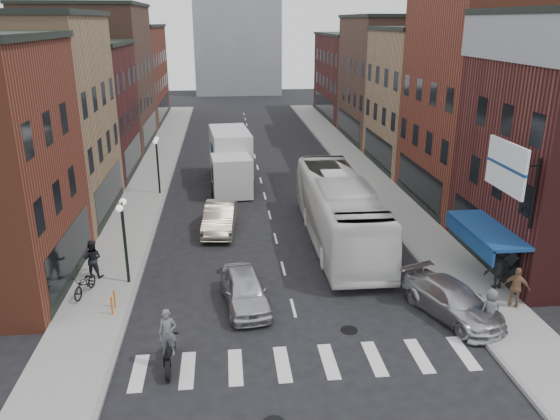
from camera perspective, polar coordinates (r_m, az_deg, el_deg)
The scene contains 30 objects.
ground at distance 23.06m, azimuth 1.72°, elevation -11.42°, with size 160.00×160.00×0.00m, color black.
sidewalk_left at distance 43.65m, azimuth -13.33°, elevation 3.17°, with size 3.00×74.00×0.15m, color gray.
sidewalk_right at distance 44.70m, azimuth 8.85°, elevation 3.84°, with size 3.00×74.00×0.15m, color gray.
curb_left at distance 43.50m, azimuth -11.36°, elevation 3.15°, with size 0.20×74.00×0.16m, color gray.
curb_right at distance 44.36m, azimuth 6.97°, elevation 3.71°, with size 0.20×74.00×0.16m, color gray.
crosswalk_stripes at distance 20.57m, azimuth 2.86°, elevation -15.65°, with size 12.00×2.20×0.01m, color silver.
bldg_left_mid_a at distance 36.26m, azimuth -25.92°, elevation 8.43°, with size 10.30×10.20×12.30m.
bldg_left_mid_b at distance 45.83m, azimuth -21.71°, elevation 9.60°, with size 10.30×10.20×10.30m.
bldg_left_far_a at distance 56.25m, azimuth -19.01°, elevation 13.00°, with size 10.30×12.20×13.30m.
bldg_left_far_b at distance 70.02m, azimuth -16.46°, elevation 13.46°, with size 10.30×16.20×11.30m.
bldg_right_mid_a at distance 38.32m, azimuth 22.09°, elevation 10.95°, with size 10.30×10.20×14.30m.
bldg_right_mid_b at distance 47.51m, azimuth 16.34°, elevation 11.08°, with size 10.30×10.20×11.30m.
bldg_right_far_a at distance 57.73m, azimuth 12.31°, elevation 13.22°, with size 10.30×12.20×12.30m.
bldg_right_far_b at distance 71.22m, azimuth 8.75°, elevation 13.68°, with size 10.30×16.20×10.30m.
awning_blue at distance 26.64m, azimuth 20.44°, elevation -2.07°, with size 1.80×5.00×0.78m.
billboard_sign at distance 23.79m, azimuth 22.73°, elevation 4.05°, with size 1.52×3.00×3.70m.
streetlamp_near at distance 25.69m, azimuth -16.04°, elevation -1.69°, with size 0.32×1.22×4.11m.
streetlamp_far at distance 38.97m, azimuth -12.72°, elevation 5.63°, with size 0.32×1.22×4.11m.
bike_rack at distance 24.26m, azimuth -17.04°, elevation -9.20°, with size 0.08×0.68×0.80m.
box_truck at distance 41.00m, azimuth -5.18°, elevation 5.28°, with size 3.25×9.19×3.92m.
motorcycle_rider at distance 20.10m, azimuth -11.57°, elevation -13.26°, with size 0.66×2.28×2.32m.
transit_bus at distance 30.24m, azimuth 6.19°, elevation -0.03°, with size 3.09×13.22×3.68m, color white.
sedan_left_near at distance 23.79m, azimuth -3.71°, elevation -8.34°, with size 1.79×4.45×1.52m, color #BBBBC0.
sedan_left_far at distance 32.11m, azimuth -6.30°, elevation -0.81°, with size 1.73×4.96×1.64m, color #B1A990.
curb_car at distance 24.08m, azimuth 17.56°, elevation -9.02°, with size 2.02×4.97×1.44m, color #B2B2B7.
parked_bicycle at distance 25.99m, azimuth -19.70°, elevation -7.27°, with size 0.67×1.93×1.01m, color black.
ped_left_solo at distance 27.38m, azimuth -19.00°, elevation -4.84°, with size 0.90×0.52×1.86m, color black.
ped_right_a at distance 26.77m, azimuth 21.87°, elevation -5.62°, with size 1.28×0.63×1.97m, color black.
ped_right_b at distance 25.37m, azimuth 23.47°, elevation -7.44°, with size 1.06×0.53×1.81m, color #876245.
ped_right_c at distance 23.41m, azimuth 21.16°, elevation -9.59°, with size 0.81×0.53×1.66m, color #54565C.
Camera 1 is at (-2.72, -19.66, 11.74)m, focal length 35.00 mm.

